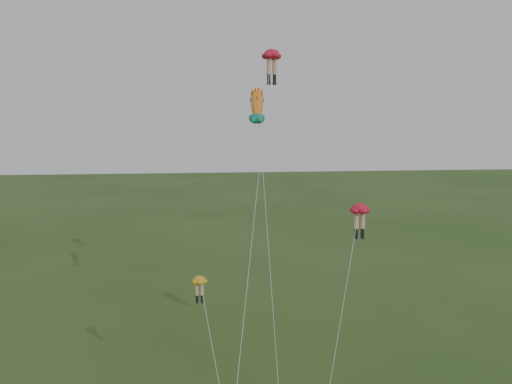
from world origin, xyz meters
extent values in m
ellipsoid|color=red|center=(2.59, 10.63, 21.97)|extent=(1.81, 1.81, 0.74)
cylinder|color=tan|center=(2.38, 10.57, 21.10)|extent=(0.33, 0.33, 1.12)
cylinder|color=black|center=(2.38, 10.57, 20.26)|extent=(0.26, 0.26, 0.56)
cube|color=black|center=(2.38, 10.57, 19.90)|extent=(0.27, 0.36, 0.16)
cylinder|color=tan|center=(2.81, 10.69, 21.10)|extent=(0.33, 0.33, 1.12)
cylinder|color=black|center=(2.81, 10.69, 20.26)|extent=(0.26, 0.26, 0.56)
cube|color=black|center=(2.81, 10.69, 19.90)|extent=(0.27, 0.36, 0.16)
cylinder|color=silver|center=(0.62, 4.61, 11.28)|extent=(3.98, 12.06, 22.13)
ellipsoid|color=red|center=(6.64, 1.90, 12.10)|extent=(1.36, 1.36, 0.63)
cylinder|color=tan|center=(6.45, 1.91, 11.36)|extent=(0.28, 0.28, 0.96)
cylinder|color=black|center=(6.45, 1.91, 10.64)|extent=(0.22, 0.22, 0.48)
cube|color=black|center=(6.45, 1.91, 10.32)|extent=(0.18, 0.29, 0.14)
cylinder|color=tan|center=(6.83, 1.88, 11.36)|extent=(0.28, 0.28, 0.96)
cylinder|color=black|center=(6.83, 1.88, 10.64)|extent=(0.22, 0.22, 0.48)
cube|color=black|center=(6.83, 1.88, 10.32)|extent=(0.18, 0.29, 0.14)
cylinder|color=silver|center=(4.84, -0.83, 6.31)|extent=(3.63, 5.49, 12.20)
ellipsoid|color=gold|center=(-2.99, -0.18, 8.65)|extent=(0.95, 0.95, 0.45)
cylinder|color=tan|center=(-3.13, -0.17, 8.12)|extent=(0.20, 0.20, 0.68)
cylinder|color=black|center=(-3.13, -0.17, 7.61)|extent=(0.16, 0.16, 0.34)
cube|color=black|center=(-3.13, -0.17, 7.39)|extent=(0.12, 0.21, 0.10)
cylinder|color=tan|center=(-2.86, -0.18, 8.12)|extent=(0.20, 0.20, 0.68)
cylinder|color=black|center=(-2.86, -0.18, 7.61)|extent=(0.16, 0.16, 0.34)
cube|color=black|center=(-2.86, -0.18, 7.39)|extent=(0.12, 0.21, 0.10)
cylinder|color=silver|center=(-2.25, -1.36, 4.54)|extent=(1.52, 2.40, 8.66)
ellipsoid|color=yellow|center=(1.02, 6.54, 18.43)|extent=(1.31, 3.40, 2.54)
sphere|color=yellow|center=(1.02, 6.54, 18.43)|extent=(1.05, 1.34, 1.24)
cone|color=#148769|center=(1.02, 6.54, 18.43)|extent=(0.84, 1.20, 1.22)
cone|color=#148769|center=(1.02, 6.54, 18.43)|extent=(0.84, 1.20, 1.22)
cone|color=#148769|center=(1.02, 6.54, 18.43)|extent=(0.48, 0.68, 0.68)
cone|color=#148769|center=(1.02, 6.54, 18.43)|extent=(0.48, 0.68, 0.68)
cone|color=red|center=(1.02, 6.54, 18.43)|extent=(0.52, 0.69, 0.66)
cylinder|color=silver|center=(1.30, 3.14, 9.33)|extent=(0.59, 6.85, 18.22)
camera|label=1|loc=(-3.57, -30.65, 17.50)|focal=40.00mm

